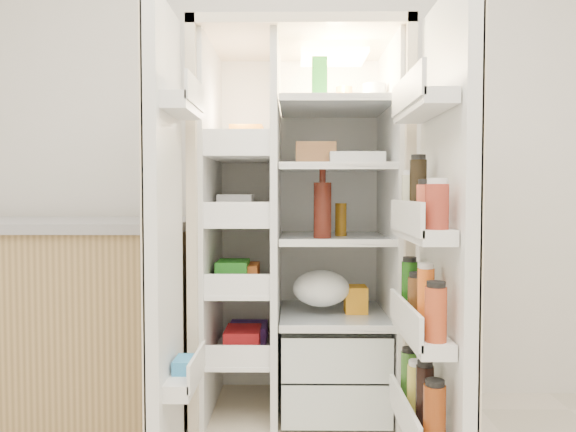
{
  "coord_description": "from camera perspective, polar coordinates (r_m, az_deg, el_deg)",
  "views": [
    {
      "loc": [
        -0.05,
        -0.92,
        1.09
      ],
      "look_at": [
        -0.07,
        1.25,
        0.99
      ],
      "focal_mm": 34.0,
      "sensor_mm": 36.0,
      "label": 1
    }
  ],
  "objects": [
    {
      "name": "wall_back",
      "position": [
        2.94,
        1.62,
        7.57
      ],
      "size": [
        4.0,
        0.02,
        2.7
      ],
      "primitive_type": "cube",
      "color": "silver",
      "rests_on": "floor"
    },
    {
      "name": "refrigerator",
      "position": [
        2.6,
        1.62,
        -5.2
      ],
      "size": [
        0.92,
        0.7,
        1.8
      ],
      "color": "beige",
      "rests_on": "floor"
    },
    {
      "name": "freezer_door",
      "position": [
        2.04,
        -12.74,
        -3.14
      ],
      "size": [
        0.15,
        0.4,
        1.72
      ],
      "color": "white",
      "rests_on": "floor"
    },
    {
      "name": "fridge_door",
      "position": [
        1.96,
        15.71,
        -4.15
      ],
      "size": [
        0.17,
        0.58,
        1.72
      ],
      "color": "white",
      "rests_on": "floor"
    },
    {
      "name": "kitchen_counter",
      "position": [
        2.81,
        -23.53,
        -10.16
      ],
      "size": [
        1.33,
        0.71,
        0.96
      ],
      "color": "#A18150",
      "rests_on": "floor"
    }
  ]
}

